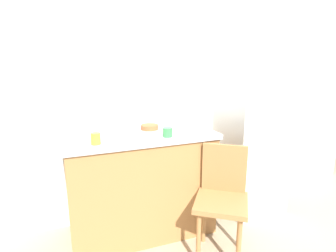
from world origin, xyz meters
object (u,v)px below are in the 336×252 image
object	(u,v)px
chair	(222,196)
cup_yellow	(96,139)
refrigerator	(251,138)
dish_tray	(102,132)
cup_green	(168,132)
terracotta_bowl	(149,127)

from	to	relation	value
chair	cup_yellow	bearing A→B (deg)	-163.67
refrigerator	dish_tray	world-z (taller)	refrigerator
chair	cup_green	bearing A→B (deg)	171.97
refrigerator	cup_green	xyz separation A→B (m)	(-1.01, -0.22, 0.22)
dish_tray	terracotta_bowl	world-z (taller)	dish_tray
cup_green	cup_yellow	world-z (taller)	cup_yellow
refrigerator	cup_yellow	bearing A→B (deg)	-172.03
refrigerator	chair	bearing A→B (deg)	-140.63
refrigerator	terracotta_bowl	distance (m)	1.09
chair	dish_tray	xyz separation A→B (m)	(-0.83, 0.56, 0.46)
refrigerator	terracotta_bowl	bearing A→B (deg)	176.37
chair	cup_yellow	distance (m)	1.09
chair	terracotta_bowl	size ratio (longest dim) A/B	5.61
dish_tray	cup_yellow	size ratio (longest dim) A/B	3.20
chair	cup_yellow	size ratio (longest dim) A/B	10.16
dish_tray	refrigerator	bearing A→B (deg)	-0.58
dish_tray	cup_green	bearing A→B (deg)	-25.52
terracotta_bowl	cup_green	distance (m)	0.30
terracotta_bowl	cup_yellow	bearing A→B (deg)	-150.54
dish_tray	chair	bearing A→B (deg)	-34.02
dish_tray	cup_yellow	xyz separation A→B (m)	(-0.08, -0.24, 0.02)
terracotta_bowl	cup_green	xyz separation A→B (m)	(0.06, -0.29, 0.02)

